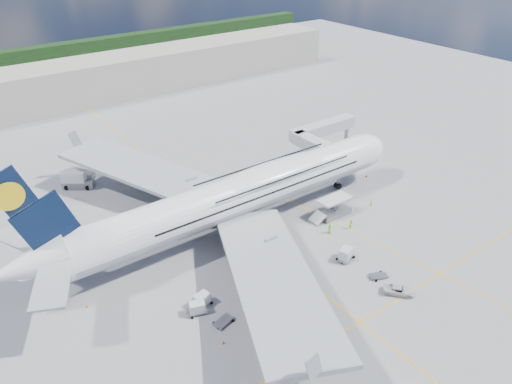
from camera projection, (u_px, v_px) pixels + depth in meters
ground at (273, 254)px, 84.43m from camera, size 300.00×300.00×0.00m
taxi_line_main at (273, 254)px, 84.43m from camera, size 0.25×220.00×0.01m
taxi_line_cross at (360, 322)px, 70.41m from camera, size 120.00×0.25×0.01m
taxi_line_diag at (297, 204)px, 98.67m from camera, size 14.16×99.06×0.01m
airliner at (240, 195)px, 88.20m from camera, size 77.26×79.15×23.71m
jet_bridge at (321, 136)px, 111.13m from camera, size 18.80×12.10×8.50m
cargo_loader at (333, 210)px, 94.53m from camera, size 8.53×3.20×3.67m
terminal at (76, 83)px, 148.06m from camera, size 180.00×16.00×12.00m
tree_line at (137, 43)px, 201.25m from camera, size 160.00×6.00×8.00m
dolly_row_a at (223, 321)px, 70.12m from camera, size 3.30×2.35×0.44m
dolly_row_b at (197, 308)px, 71.51m from camera, size 3.32×2.49×1.88m
dolly_row_c at (288, 312)px, 71.73m from camera, size 3.44×2.50×0.45m
dolly_back at (202, 300)px, 72.96m from camera, size 3.36×2.23×1.96m
dolly_nose_far at (378, 276)px, 78.89m from camera, size 3.23×2.59×0.42m
dolly_nose_near at (346, 254)px, 82.59m from camera, size 3.69×2.89×2.07m
baggage_tug at (283, 272)px, 79.11m from camera, size 2.62×1.85×1.49m
catering_truck_inner at (185, 189)px, 100.27m from camera, size 6.66×2.97×3.88m
catering_truck_outer at (78, 180)px, 103.81m from camera, size 7.26×5.79×3.99m
service_van at (400, 290)px, 75.38m from camera, size 4.80×5.02×1.32m
crew_nose at (371, 203)px, 97.72m from camera, size 0.64×0.50×1.54m
crew_loader at (351, 225)px, 90.66m from camera, size 1.06×0.93×1.84m
crew_wing at (236, 257)px, 81.99m from camera, size 0.64×1.23×2.01m
crew_van at (330, 228)px, 89.47m from camera, size 0.76×1.03×1.92m
crew_tug at (289, 277)px, 77.72m from camera, size 1.29×0.93×1.81m
cone_nose at (367, 176)px, 108.62m from camera, size 0.48×0.48×0.62m
cone_wing_left_inner at (172, 219)px, 93.61m from camera, size 0.38×0.38×0.48m
cone_wing_left_outer at (140, 180)px, 107.24m from camera, size 0.38×0.38×0.48m
cone_wing_right_inner at (293, 280)px, 78.13m from camera, size 0.38×0.38×0.48m
cone_wing_right_outer at (223, 342)px, 66.82m from camera, size 0.40×0.40×0.50m
cone_tail at (87, 306)px, 72.94m from camera, size 0.42×0.42×0.54m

